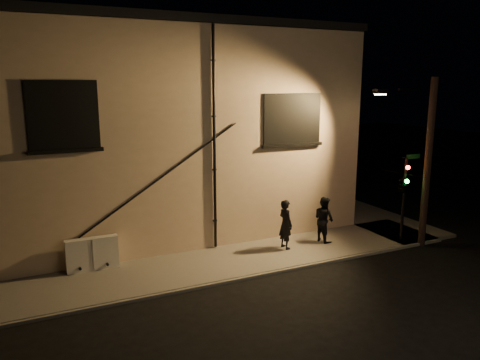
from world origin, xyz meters
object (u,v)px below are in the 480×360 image
traffic_signal (403,184)px  pedestrian_a (285,224)px  utility_cabinet (92,254)px  pedestrian_b (324,219)px  streetlamp_pole (424,158)px

traffic_signal → pedestrian_a: bearing=165.8°
utility_cabinet → pedestrian_a: pedestrian_a is taller
pedestrian_b → streetlamp_pole: streetlamp_pole is taller
pedestrian_b → streetlamp_pole: size_ratio=0.28×
pedestrian_a → pedestrian_b: size_ratio=1.04×
streetlamp_pole → pedestrian_a: bearing=161.8°
utility_cabinet → streetlamp_pole: 12.86m
utility_cabinet → streetlamp_pole: streetlamp_pole is taller
traffic_signal → streetlamp_pole: bearing=-45.9°
utility_cabinet → pedestrian_b: bearing=-6.1°
utility_cabinet → streetlamp_pole: (12.24, -2.69, 2.87)m
pedestrian_a → streetlamp_pole: 5.99m
pedestrian_a → traffic_signal: (4.69, -1.19, 1.38)m
traffic_signal → pedestrian_b: bearing=156.8°
pedestrian_b → streetlamp_pole: bearing=-123.9°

